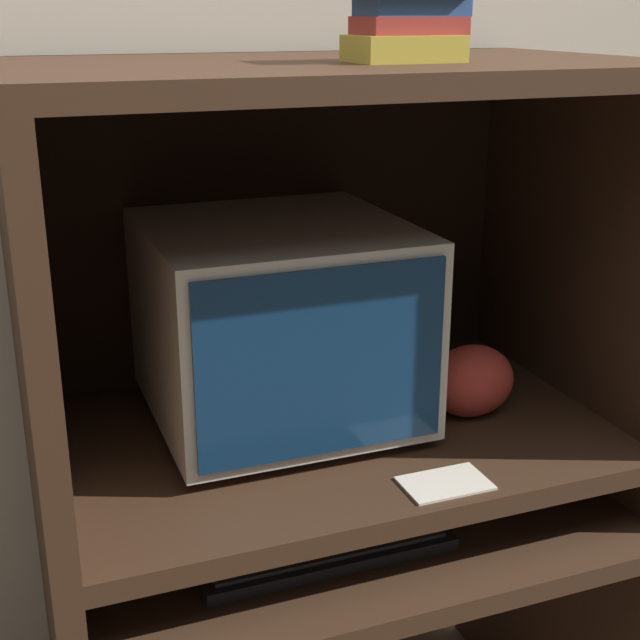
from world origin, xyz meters
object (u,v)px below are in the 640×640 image
at_px(keyboard, 324,548).
at_px(mouse, 468,511).
at_px(book_stack, 407,22).
at_px(crt_monitor, 277,321).
at_px(snack_bag, 471,381).

xyz_separation_m(keyboard, mouse, (0.28, 0.01, 0.00)).
relative_size(keyboard, mouse, 5.67).
relative_size(mouse, book_stack, 0.44).
xyz_separation_m(crt_monitor, mouse, (0.27, -0.24, -0.31)).
height_order(mouse, book_stack, book_stack).
relative_size(snack_bag, book_stack, 0.95).
bearing_deg(mouse, keyboard, -178.20).
height_order(keyboard, snack_bag, snack_bag).
xyz_separation_m(crt_monitor, snack_bag, (0.34, -0.11, -0.12)).
bearing_deg(mouse, crt_monitor, 138.35).
bearing_deg(mouse, book_stack, 143.78).
height_order(crt_monitor, keyboard, crt_monitor).
bearing_deg(snack_bag, mouse, -118.12).
height_order(crt_monitor, snack_bag, crt_monitor).
distance_m(crt_monitor, snack_bag, 0.37).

